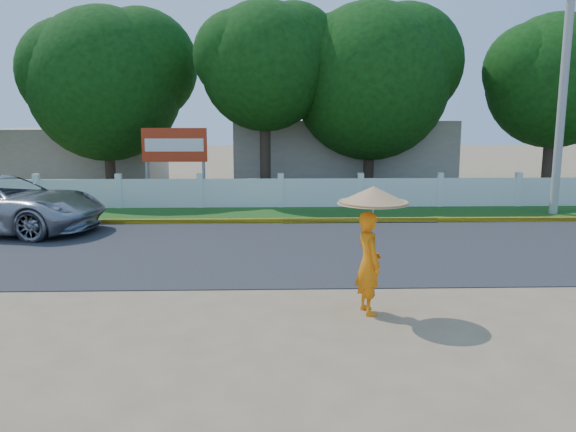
# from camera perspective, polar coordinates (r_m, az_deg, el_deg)

# --- Properties ---
(ground) EXTENTS (120.00, 120.00, 0.00)m
(ground) POSITION_cam_1_polar(r_m,az_deg,el_deg) (10.18, 0.34, -9.19)
(ground) COLOR #9E8460
(ground) RESTS_ON ground
(road) EXTENTS (60.00, 7.00, 0.02)m
(road) POSITION_cam_1_polar(r_m,az_deg,el_deg) (14.51, -0.30, -3.31)
(road) COLOR #38383A
(road) RESTS_ON ground
(grass_verge) EXTENTS (60.00, 3.50, 0.03)m
(grass_verge) POSITION_cam_1_polar(r_m,az_deg,el_deg) (19.65, -0.68, 0.22)
(grass_verge) COLOR #2D601E
(grass_verge) RESTS_ON ground
(curb) EXTENTS (40.00, 0.18, 0.16)m
(curb) POSITION_cam_1_polar(r_m,az_deg,el_deg) (17.97, -0.58, -0.49)
(curb) COLOR yellow
(curb) RESTS_ON ground
(fence) EXTENTS (40.00, 0.10, 1.10)m
(fence) POSITION_cam_1_polar(r_m,az_deg,el_deg) (21.00, -0.75, 2.33)
(fence) COLOR silver
(fence) RESTS_ON ground
(building_near) EXTENTS (10.00, 6.00, 3.20)m
(building_near) POSITION_cam_1_polar(r_m,az_deg,el_deg) (27.87, 5.22, 6.34)
(building_near) COLOR #B7AD99
(building_near) RESTS_ON ground
(building_far) EXTENTS (8.00, 5.00, 2.80)m
(building_far) POSITION_cam_1_polar(r_m,az_deg,el_deg) (30.26, -20.42, 5.67)
(building_far) COLOR #B7AD99
(building_far) RESTS_ON ground
(utility_pole) EXTENTS (0.28, 0.28, 8.11)m
(utility_pole) POSITION_cam_1_polar(r_m,az_deg,el_deg) (21.52, 26.12, 10.87)
(utility_pole) COLOR #9A9A98
(utility_pole) RESTS_ON ground
(vehicle) EXTENTS (6.39, 3.70, 1.67)m
(vehicle) POSITION_cam_1_polar(r_m,az_deg,el_deg) (18.52, -27.19, 1.09)
(vehicle) COLOR #9FA1A7
(vehicle) RESTS_ON ground
(monk_with_parasol) EXTENTS (1.22, 1.22, 2.21)m
(monk_with_parasol) POSITION_cam_1_polar(r_m,az_deg,el_deg) (9.61, 8.41, -1.55)
(monk_with_parasol) COLOR orange
(monk_with_parasol) RESTS_ON ground
(billboard) EXTENTS (2.50, 0.13, 2.95)m
(billboard) POSITION_cam_1_polar(r_m,az_deg,el_deg) (22.26, -11.45, 6.68)
(billboard) COLOR gray
(billboard) RESTS_ON ground
(tree_row) EXTENTS (35.96, 7.76, 8.80)m
(tree_row) POSITION_cam_1_polar(r_m,az_deg,el_deg) (24.13, 3.53, 13.78)
(tree_row) COLOR #473828
(tree_row) RESTS_ON ground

